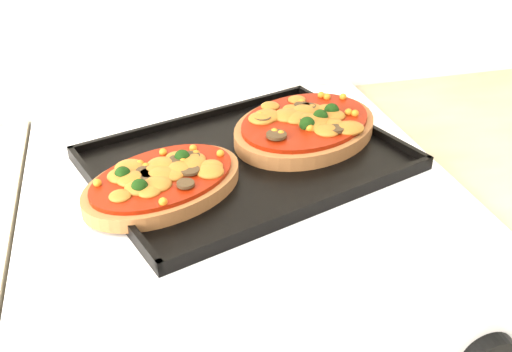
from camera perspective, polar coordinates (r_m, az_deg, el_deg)
name	(u,v)px	position (r m, az deg, el deg)	size (l,w,h in m)	color
baking_tray	(247,158)	(0.83, -0.89, 1.84)	(0.43, 0.32, 0.02)	black
pizza_left	(163,180)	(0.76, -9.26, -0.42)	(0.23, 0.15, 0.03)	brown
pizza_right	(305,125)	(0.90, 4.94, 5.14)	(0.25, 0.19, 0.04)	brown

